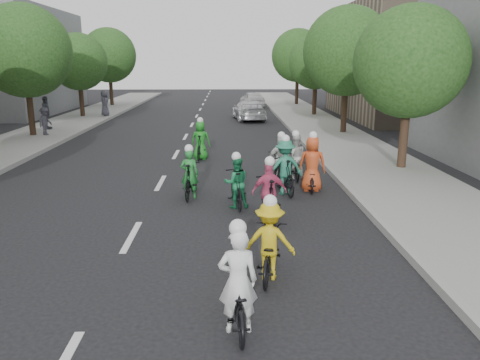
{
  "coord_description": "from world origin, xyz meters",
  "views": [
    {
      "loc": [
        2.25,
        -10.37,
        3.99
      ],
      "look_at": [
        2.59,
        1.4,
        1.0
      ],
      "focal_mm": 35.0,
      "sensor_mm": 36.0,
      "label": 1
    }
  ],
  "objects_px": {
    "cyclist_9": "(201,144)",
    "follow_car_trail": "(252,99)",
    "cyclist_2": "(269,247)",
    "follow_car_lead": "(249,110)",
    "cyclist_5": "(190,178)",
    "cyclist_1": "(236,186)",
    "cyclist_7": "(285,171)",
    "spectator_0": "(45,121)",
    "cyclist_0": "(238,294)",
    "cyclist_8": "(281,165)",
    "spectator_1": "(46,113)",
    "cyclist_3": "(269,196)",
    "spectator_2": "(105,103)",
    "cyclist_4": "(312,170)",
    "cyclist_6": "(295,161)"
  },
  "relations": [
    {
      "from": "cyclist_5",
      "to": "cyclist_7",
      "type": "height_order",
      "value": "cyclist_7"
    },
    {
      "from": "cyclist_1",
      "to": "cyclist_5",
      "type": "distance_m",
      "value": 1.69
    },
    {
      "from": "follow_car_trail",
      "to": "follow_car_lead",
      "type": "bearing_deg",
      "value": 75.97
    },
    {
      "from": "cyclist_1",
      "to": "cyclist_3",
      "type": "height_order",
      "value": "cyclist_3"
    },
    {
      "from": "spectator_2",
      "to": "spectator_0",
      "type": "bearing_deg",
      "value": 154.1
    },
    {
      "from": "cyclist_0",
      "to": "cyclist_9",
      "type": "distance_m",
      "value": 12.95
    },
    {
      "from": "follow_car_trail",
      "to": "cyclist_6",
      "type": "bearing_deg",
      "value": 80.69
    },
    {
      "from": "cyclist_5",
      "to": "cyclist_8",
      "type": "relative_size",
      "value": 0.94
    },
    {
      "from": "follow_car_trail",
      "to": "cyclist_9",
      "type": "bearing_deg",
      "value": 72.16
    },
    {
      "from": "cyclist_0",
      "to": "cyclist_7",
      "type": "bearing_deg",
      "value": -105.37
    },
    {
      "from": "cyclist_0",
      "to": "follow_car_lead",
      "type": "xyz_separation_m",
      "value": [
        1.39,
        26.41,
        0.11
      ]
    },
    {
      "from": "cyclist_4",
      "to": "cyclist_9",
      "type": "bearing_deg",
      "value": -46.07
    },
    {
      "from": "cyclist_4",
      "to": "cyclist_8",
      "type": "height_order",
      "value": "cyclist_4"
    },
    {
      "from": "cyclist_2",
      "to": "cyclist_8",
      "type": "height_order",
      "value": "cyclist_8"
    },
    {
      "from": "cyclist_9",
      "to": "spectator_1",
      "type": "relative_size",
      "value": 0.94
    },
    {
      "from": "cyclist_7",
      "to": "spectator_0",
      "type": "height_order",
      "value": "cyclist_7"
    },
    {
      "from": "cyclist_8",
      "to": "cyclist_1",
      "type": "bearing_deg",
      "value": 53.35
    },
    {
      "from": "follow_car_lead",
      "to": "spectator_1",
      "type": "distance_m",
      "value": 13.14
    },
    {
      "from": "cyclist_3",
      "to": "spectator_1",
      "type": "distance_m",
      "value": 19.8
    },
    {
      "from": "cyclist_1",
      "to": "spectator_0",
      "type": "height_order",
      "value": "spectator_0"
    },
    {
      "from": "cyclist_5",
      "to": "follow_car_trail",
      "type": "distance_m",
      "value": 28.9
    },
    {
      "from": "cyclist_9",
      "to": "spectator_2",
      "type": "relative_size",
      "value": 0.98
    },
    {
      "from": "cyclist_1",
      "to": "cyclist_3",
      "type": "relative_size",
      "value": 0.93
    },
    {
      "from": "cyclist_9",
      "to": "follow_car_lead",
      "type": "xyz_separation_m",
      "value": [
        2.63,
        13.52,
        0.03
      ]
    },
    {
      "from": "cyclist_3",
      "to": "follow_car_trail",
      "type": "xyz_separation_m",
      "value": [
        1.23,
        30.88,
        0.06
      ]
    },
    {
      "from": "cyclist_2",
      "to": "cyclist_5",
      "type": "xyz_separation_m",
      "value": [
        -1.9,
        5.43,
        -0.0
      ]
    },
    {
      "from": "cyclist_4",
      "to": "cyclist_3",
      "type": "bearing_deg",
      "value": 67.7
    },
    {
      "from": "cyclist_8",
      "to": "spectator_0",
      "type": "bearing_deg",
      "value": -47.56
    },
    {
      "from": "cyclist_2",
      "to": "follow_car_lead",
      "type": "bearing_deg",
      "value": -80.82
    },
    {
      "from": "follow_car_trail",
      "to": "cyclist_5",
      "type": "bearing_deg",
      "value": 73.75
    },
    {
      "from": "cyclist_9",
      "to": "follow_car_trail",
      "type": "distance_m",
      "value": 23.25
    },
    {
      "from": "cyclist_3",
      "to": "cyclist_7",
      "type": "relative_size",
      "value": 1.01
    },
    {
      "from": "cyclist_3",
      "to": "cyclist_7",
      "type": "xyz_separation_m",
      "value": [
        0.7,
        2.49,
        0.07
      ]
    },
    {
      "from": "cyclist_9",
      "to": "cyclist_7",
      "type": "bearing_deg",
      "value": 124.31
    },
    {
      "from": "cyclist_1",
      "to": "cyclist_8",
      "type": "xyz_separation_m",
      "value": [
        1.55,
        2.69,
        -0.01
      ]
    },
    {
      "from": "cyclist_7",
      "to": "cyclist_8",
      "type": "distance_m",
      "value": 1.38
    },
    {
      "from": "cyclist_0",
      "to": "spectator_0",
      "type": "height_order",
      "value": "cyclist_0"
    },
    {
      "from": "cyclist_7",
      "to": "spectator_2",
      "type": "distance_m",
      "value": 23.0
    },
    {
      "from": "cyclist_3",
      "to": "cyclist_9",
      "type": "xyz_separation_m",
      "value": [
        -2.16,
        7.87,
        0.01
      ]
    },
    {
      "from": "cyclist_5",
      "to": "spectator_1",
      "type": "height_order",
      "value": "spectator_1"
    },
    {
      "from": "cyclist_2",
      "to": "spectator_1",
      "type": "height_order",
      "value": "spectator_1"
    },
    {
      "from": "cyclist_0",
      "to": "cyclist_9",
      "type": "xyz_separation_m",
      "value": [
        -1.24,
        12.9,
        0.08
      ]
    },
    {
      "from": "cyclist_3",
      "to": "spectator_1",
      "type": "height_order",
      "value": "spectator_1"
    },
    {
      "from": "cyclist_1",
      "to": "cyclist_8",
      "type": "relative_size",
      "value": 0.93
    },
    {
      "from": "follow_car_trail",
      "to": "cyclist_8",
      "type": "bearing_deg",
      "value": 79.49
    },
    {
      "from": "follow_car_lead",
      "to": "follow_car_trail",
      "type": "bearing_deg",
      "value": -101.86
    },
    {
      "from": "follow_car_lead",
      "to": "cyclist_2",
      "type": "bearing_deg",
      "value": 80.94
    },
    {
      "from": "cyclist_7",
      "to": "spectator_2",
      "type": "relative_size",
      "value": 1.06
    },
    {
      "from": "cyclist_5",
      "to": "cyclist_9",
      "type": "bearing_deg",
      "value": -85.73
    },
    {
      "from": "cyclist_4",
      "to": "cyclist_9",
      "type": "xyz_separation_m",
      "value": [
        -3.76,
        5.03,
        -0.02
      ]
    }
  ]
}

